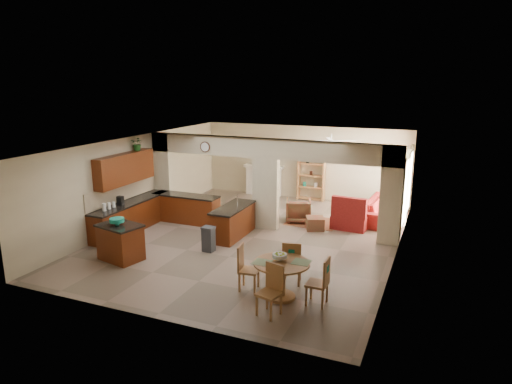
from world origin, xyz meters
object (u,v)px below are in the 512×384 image
at_px(sofa, 384,210).
at_px(kitchen_island, 121,242).
at_px(dining_table, 281,275).
at_px(armchair, 298,210).

bearing_deg(sofa, kitchen_island, 140.11).
height_order(dining_table, sofa, dining_table).
bearing_deg(kitchen_island, sofa, 58.89).
relative_size(kitchen_island, dining_table, 1.03).
xyz_separation_m(kitchen_island, dining_table, (4.51, -0.42, 0.06)).
distance_m(kitchen_island, dining_table, 4.53).
distance_m(kitchen_island, armchair, 5.82).
height_order(kitchen_island, sofa, kitchen_island).
height_order(dining_table, armchair, dining_table).
height_order(kitchen_island, armchair, kitchen_island).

